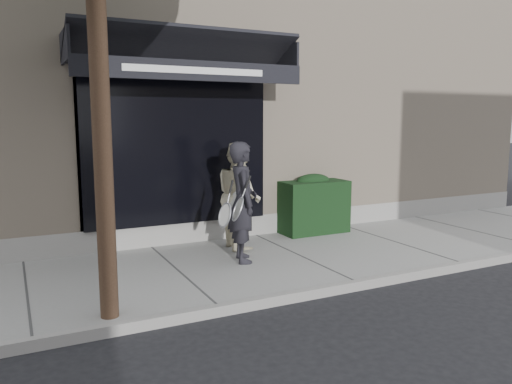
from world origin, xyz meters
TOP-DOWN VIEW (x-y plane):
  - ground at (0.00, 0.00)m, footprint 80.00×80.00m
  - sidewalk at (0.00, 0.00)m, footprint 20.00×3.00m
  - curb at (0.00, -1.55)m, footprint 20.00×0.10m
  - building_facade at (-0.01, 4.96)m, footprint 14.30×8.04m
  - hedge at (1.10, 1.25)m, footprint 1.30×0.70m
  - pedestrian_front at (-0.95, 0.04)m, footprint 0.82×0.84m
  - pedestrian_back at (-0.65, 0.84)m, footprint 0.75×0.94m

SIDE VIEW (x-z plane):
  - ground at x=0.00m, z-range 0.00..0.00m
  - sidewalk at x=0.00m, z-range 0.00..0.12m
  - curb at x=0.00m, z-range 0.00..0.14m
  - hedge at x=1.10m, z-range 0.09..1.23m
  - pedestrian_back at x=-0.65m, z-range 0.12..1.92m
  - pedestrian_front at x=-0.95m, z-range 0.12..1.96m
  - building_facade at x=-0.01m, z-range -0.08..5.56m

